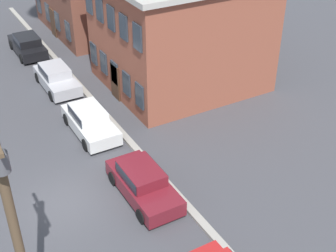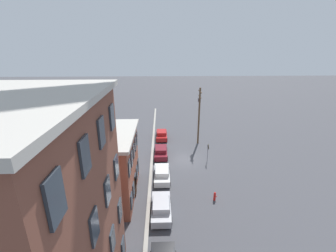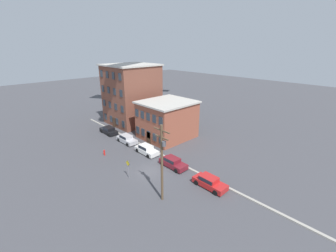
# 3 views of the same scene
# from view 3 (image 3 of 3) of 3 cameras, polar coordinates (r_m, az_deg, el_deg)

# --- Properties ---
(ground_plane) EXTENTS (200.00, 200.00, 0.00)m
(ground_plane) POSITION_cam_3_polar(r_m,az_deg,el_deg) (32.61, -4.52, -11.39)
(ground_plane) COLOR #424247
(kerb_strip) EXTENTS (56.00, 0.36, 0.16)m
(kerb_strip) POSITION_cam_3_polar(r_m,az_deg,el_deg) (35.17, 1.23, -8.69)
(kerb_strip) COLOR #9E998E
(kerb_strip) RESTS_ON ground_plane
(apartment_corner) EXTENTS (10.15, 10.37, 13.07)m
(apartment_corner) POSITION_cam_3_polar(r_m,az_deg,el_deg) (51.24, -9.17, 7.96)
(apartment_corner) COLOR brown
(apartment_corner) RESTS_ON ground_plane
(apartment_midblock) EXTENTS (8.78, 9.54, 7.08)m
(apartment_midblock) POSITION_cam_3_polar(r_m,az_deg,el_deg) (42.71, -0.23, 1.67)
(apartment_midblock) COLOR brown
(apartment_midblock) RESTS_ON ground_plane
(car_black) EXTENTS (4.40, 1.92, 1.43)m
(car_black) POSITION_cam_3_polar(r_m,az_deg,el_deg) (46.83, -14.82, -0.99)
(car_black) COLOR black
(car_black) RESTS_ON ground_plane
(car_silver) EXTENTS (4.40, 1.92, 1.43)m
(car_silver) POSITION_cam_3_polar(r_m,az_deg,el_deg) (41.84, -10.47, -3.18)
(car_silver) COLOR #B7B7BC
(car_silver) RESTS_ON ground_plane
(car_white) EXTENTS (4.40, 1.92, 1.43)m
(car_white) POSITION_cam_3_polar(r_m,az_deg,el_deg) (37.30, -5.51, -5.87)
(car_white) COLOR silver
(car_white) RESTS_ON ground_plane
(car_maroon) EXTENTS (4.40, 1.92, 1.43)m
(car_maroon) POSITION_cam_3_polar(r_m,az_deg,el_deg) (33.26, 1.24, -9.16)
(car_maroon) COLOR maroon
(car_maroon) RESTS_ON ground_plane
(car_red) EXTENTS (4.40, 1.92, 1.43)m
(car_red) POSITION_cam_3_polar(r_m,az_deg,el_deg) (29.46, 10.49, -13.72)
(car_red) COLOR #B21E1E
(car_red) RESTS_ON ground_plane
(caution_sign) EXTENTS (0.88, 0.08, 2.66)m
(caution_sign) POSITION_cam_3_polar(r_m,az_deg,el_deg) (30.65, -10.12, -10.05)
(caution_sign) COLOR slate
(caution_sign) RESTS_ON ground_plane
(utility_pole) EXTENTS (2.40, 0.44, 9.18)m
(utility_pole) POSITION_cam_3_polar(r_m,az_deg,el_deg) (24.60, -1.50, -8.60)
(utility_pole) COLOR brown
(utility_pole) RESTS_ON ground_plane
(fire_hydrant) EXTENTS (0.24, 0.34, 0.96)m
(fire_hydrant) POSITION_cam_3_polar(r_m,az_deg,el_deg) (38.06, -15.87, -6.49)
(fire_hydrant) COLOR red
(fire_hydrant) RESTS_ON ground_plane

